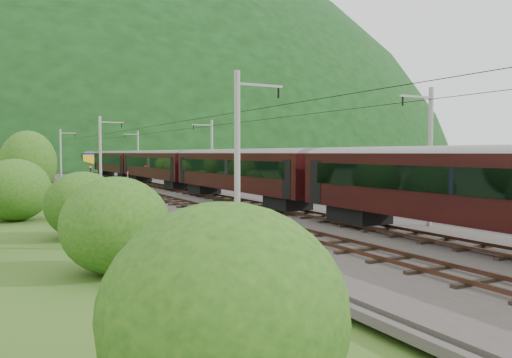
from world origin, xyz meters
name	(u,v)px	position (x,y,z in m)	size (l,w,h in m)	color
ground	(344,240)	(0.00, 0.00, 0.00)	(600.00, 600.00, 0.00)	#2C531A
railbed	(254,216)	(0.00, 10.00, 0.15)	(14.00, 220.00, 0.30)	#38332D
track_left	(223,214)	(-2.40, 10.00, 0.37)	(2.40, 220.00, 0.27)	#553224
track_right	(284,211)	(2.40, 10.00, 0.37)	(2.40, 220.00, 0.27)	#553224
catenary_left	(101,153)	(-6.12, 32.00, 4.50)	(2.54, 192.28, 8.00)	gray
catenary_right	(211,153)	(6.12, 32.00, 4.50)	(2.54, 192.28, 8.00)	gray
overhead_wires	(254,116)	(0.00, 10.00, 7.10)	(4.83, 198.00, 0.03)	black
mountain_main	(25,162)	(0.00, 260.00, 0.00)	(504.00, 360.00, 244.00)	black
train	(191,162)	(2.40, 28.72, 3.58)	(3.03, 146.25, 5.26)	black
hazard_post_near	(101,175)	(-0.09, 63.45, 0.98)	(0.14, 0.14, 1.36)	red
hazard_post_far	(128,178)	(0.60, 48.50, 1.13)	(0.18, 0.18, 1.67)	red
signal	(91,173)	(-3.21, 55.13, 1.66)	(0.26, 0.26, 2.32)	black
vegetation_left	(19,182)	(-14.22, 23.50, 2.23)	(13.85, 146.47, 6.38)	#224913
vegetation_right	(364,190)	(11.23, 11.65, 1.42)	(6.11, 95.48, 3.09)	#224913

